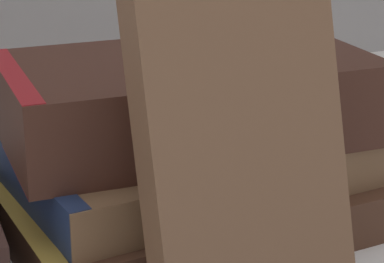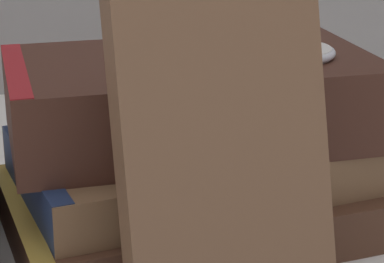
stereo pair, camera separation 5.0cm
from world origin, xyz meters
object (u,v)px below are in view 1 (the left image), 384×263
object	(u,v)px
book_flat_bottom	(197,204)
book_flat_middle	(203,156)
book_leaning_front	(244,175)
pocket_watch	(288,49)
book_flat_top	(179,99)

from	to	relation	value
book_flat_bottom	book_flat_middle	bearing A→B (deg)	36.26
book_leaning_front	pocket_watch	xyz separation A→B (m)	(0.08, 0.09, 0.03)
book_flat_top	pocket_watch	world-z (taller)	pocket_watch
book_flat_bottom	pocket_watch	distance (m)	0.11
book_flat_bottom	book_leaning_front	bearing A→B (deg)	-105.58
book_flat_top	pocket_watch	size ratio (longest dim) A/B	4.35
book_flat_middle	book_leaning_front	distance (m)	0.12
book_leaning_front	pocket_watch	size ratio (longest dim) A/B	3.26
book_flat_bottom	book_flat_top	size ratio (longest dim) A/B	1.13
book_flat_middle	pocket_watch	distance (m)	0.09
book_flat_bottom	book_flat_middle	size ratio (longest dim) A/B	1.01
book_flat_middle	pocket_watch	world-z (taller)	pocket_watch
book_flat_top	pocket_watch	bearing A→B (deg)	-11.79
book_flat_bottom	book_leaning_front	size ratio (longest dim) A/B	1.51
book_flat_bottom	pocket_watch	size ratio (longest dim) A/B	4.93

